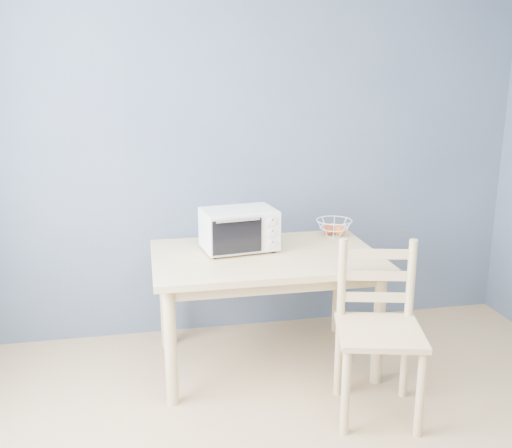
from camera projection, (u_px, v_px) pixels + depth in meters
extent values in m
cube|color=slate|center=(246.00, 153.00, 3.99)|extent=(4.00, 0.01, 2.60)
cube|color=#DABC83|center=(265.00, 257.00, 3.56)|extent=(1.40, 0.90, 0.04)
cylinder|color=#DABC83|center=(171.00, 347.00, 3.19)|extent=(0.07, 0.07, 0.71)
cylinder|color=#DABC83|center=(379.00, 329.00, 3.42)|extent=(0.07, 0.07, 0.71)
cylinder|color=#DABC83|center=(165.00, 298.00, 3.89)|extent=(0.07, 0.07, 0.71)
cylinder|color=#DABC83|center=(338.00, 285.00, 4.13)|extent=(0.07, 0.07, 0.71)
cube|color=white|center=(239.00, 229.00, 3.60)|extent=(0.49, 0.36, 0.25)
cube|color=black|center=(230.00, 230.00, 3.58)|extent=(0.33, 0.30, 0.20)
cube|color=black|center=(237.00, 236.00, 3.43)|extent=(0.31, 0.05, 0.21)
cylinder|color=silver|center=(238.00, 221.00, 3.39)|extent=(0.27, 0.05, 0.01)
cube|color=white|center=(271.00, 232.00, 3.51)|extent=(0.12, 0.02, 0.23)
cylinder|color=black|center=(215.00, 257.00, 3.46)|extent=(0.02, 0.02, 0.02)
cylinder|color=black|center=(274.00, 251.00, 3.58)|extent=(0.02, 0.02, 0.02)
cylinder|color=black|center=(205.00, 247.00, 3.68)|extent=(0.02, 0.02, 0.02)
cylinder|color=black|center=(261.00, 241.00, 3.80)|extent=(0.02, 0.02, 0.02)
cylinder|color=silver|center=(272.00, 222.00, 3.48)|extent=(0.05, 0.02, 0.04)
cylinder|color=silver|center=(272.00, 233.00, 3.50)|extent=(0.05, 0.02, 0.04)
cylinder|color=silver|center=(272.00, 244.00, 3.52)|extent=(0.05, 0.02, 0.04)
torus|color=white|center=(334.00, 220.00, 3.92)|extent=(0.32, 0.32, 0.01)
torus|color=white|center=(334.00, 228.00, 3.93)|extent=(0.25, 0.25, 0.01)
torus|color=white|center=(334.00, 235.00, 3.94)|extent=(0.15, 0.15, 0.01)
sphere|color=#B02817|center=(329.00, 230.00, 3.94)|extent=(0.08, 0.08, 0.08)
sphere|color=orange|center=(340.00, 231.00, 3.92)|extent=(0.08, 0.08, 0.08)
sphere|color=#CB734F|center=(332.00, 228.00, 3.98)|extent=(0.07, 0.07, 0.07)
cube|color=#DABC83|center=(380.00, 332.00, 3.06)|extent=(0.54, 0.54, 0.03)
cylinder|color=#DABC83|center=(346.00, 393.00, 2.95)|extent=(0.05, 0.05, 0.48)
cylinder|color=#DABC83|center=(420.00, 395.00, 2.93)|extent=(0.05, 0.05, 0.48)
cylinder|color=#DABC83|center=(339.00, 357.00, 3.32)|extent=(0.05, 0.05, 0.48)
cylinder|color=#DABC83|center=(405.00, 359.00, 3.30)|extent=(0.05, 0.05, 0.48)
cylinder|color=#DABC83|center=(342.00, 280.00, 3.20)|extent=(0.05, 0.05, 0.48)
cylinder|color=#DABC83|center=(411.00, 281.00, 3.18)|extent=(0.05, 0.05, 0.48)
cube|color=#DABC83|center=(375.00, 297.00, 3.22)|extent=(0.38, 0.11, 0.05)
cube|color=#DABC83|center=(376.00, 276.00, 3.18)|extent=(0.38, 0.11, 0.05)
cube|color=#DABC83|center=(378.00, 254.00, 3.15)|extent=(0.38, 0.11, 0.05)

